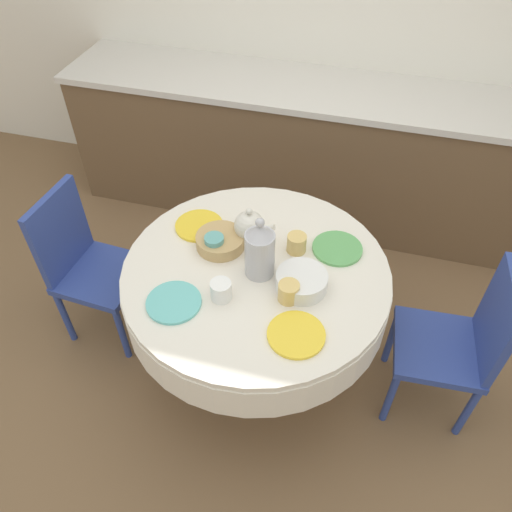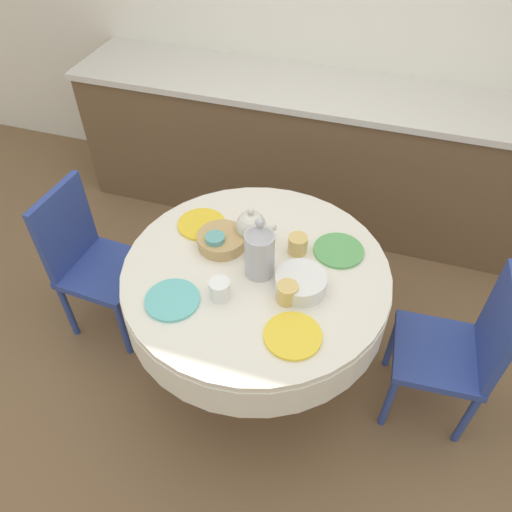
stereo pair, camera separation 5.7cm
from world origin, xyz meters
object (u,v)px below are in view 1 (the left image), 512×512
Objects in this scene: chair_left at (460,341)px; teapot at (250,226)px; chair_right at (86,262)px; coffee_carafe at (260,250)px.

teapot reaches higher than chair_left.
chair_right is 1.04m from coffee_carafe.
teapot is at bearing 117.58° from coffee_carafe.
coffee_carafe is at bearing 89.32° from chair_right.
chair_left is 1.88m from chair_right.
teapot reaches higher than chair_right.
chair_right is 0.94m from teapot.
teapot is (-1.02, 0.12, 0.35)m from chair_left.
chair_left is 1.08m from teapot.
teapot is (0.86, 0.12, 0.35)m from chair_right.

